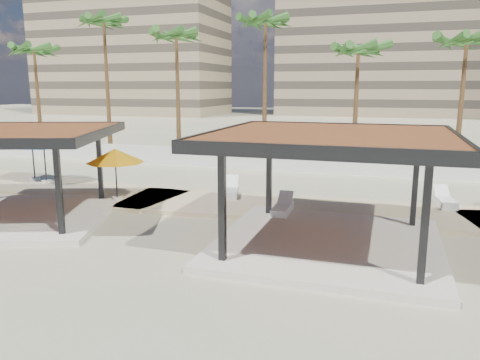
# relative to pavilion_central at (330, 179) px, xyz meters

# --- Properties ---
(ground) EXTENTS (200.00, 200.00, 0.00)m
(ground) POSITION_rel_pavilion_central_xyz_m (-3.46, -2.87, -2.23)
(ground) COLOR tan
(ground) RESTS_ON ground
(promenade) EXTENTS (44.45, 7.97, 0.24)m
(promenade) POSITION_rel_pavilion_central_xyz_m (-1.46, 4.80, -2.17)
(promenade) COLOR #C6B284
(promenade) RESTS_ON ground
(boundary_wall) EXTENTS (56.00, 0.30, 1.20)m
(boundary_wall) POSITION_rel_pavilion_central_xyz_m (-3.46, 13.13, -1.63)
(boundary_wall) COLOR silver
(boundary_wall) RESTS_ON ground
(building_west) EXTENTS (34.00, 16.00, 32.40)m
(building_west) POSITION_rel_pavilion_central_xyz_m (-45.46, 65.13, 13.03)
(building_west) COLOR #937F60
(building_west) RESTS_ON ground
(building_mid) EXTENTS (38.00, 16.00, 30.40)m
(building_mid) POSITION_rel_pavilion_central_xyz_m (0.54, 75.13, 12.03)
(building_mid) COLOR #847259
(building_mid) RESTS_ON ground
(pavilion_central) EXTENTS (7.40, 7.40, 3.74)m
(pavilion_central) POSITION_rel_pavilion_central_xyz_m (0.00, 0.00, 0.00)
(pavilion_central) COLOR beige
(pavilion_central) RESTS_ON ground
(pavilion_west) EXTENTS (8.92, 8.92, 3.55)m
(pavilion_west) POSITION_rel_pavilion_central_xyz_m (-11.93, -0.48, -0.12)
(pavilion_west) COLOR beige
(pavilion_west) RESTS_ON ground
(umbrella_a) EXTENTS (3.94, 3.94, 2.79)m
(umbrella_a) POSITION_rel_pavilion_central_xyz_m (-16.31, 5.34, 0.34)
(umbrella_a) COLOR beige
(umbrella_a) RESTS_ON promenade
(umbrella_b) EXTENTS (2.90, 2.90, 2.26)m
(umbrella_b) POSITION_rel_pavilion_central_xyz_m (-9.70, 2.93, -0.11)
(umbrella_b) COLOR beige
(umbrella_b) RESTS_ON promenade
(umbrella_f) EXTENTS (3.35, 3.35, 2.59)m
(umbrella_f) POSITION_rel_pavilion_central_xyz_m (-15.32, 5.07, 0.17)
(umbrella_f) COLOR beige
(umbrella_f) RESTS_ON promenade
(lounger_a) EXTENTS (1.17, 2.14, 0.77)m
(lounger_a) POSITION_rel_pavilion_central_xyz_m (-5.17, 5.27, -1.87)
(lounger_a) COLOR white
(lounger_a) RESTS_ON promenade
(lounger_b) EXTENTS (0.68, 1.90, 0.71)m
(lounger_b) POSITION_rel_pavilion_central_xyz_m (-2.19, 2.97, -1.88)
(lounger_b) COLOR white
(lounger_b) RESTS_ON promenade
(lounger_c) EXTENTS (0.88, 1.97, 0.72)m
(lounger_c) POSITION_rel_pavilion_central_xyz_m (4.07, 6.28, -1.88)
(lounger_c) COLOR white
(lounger_c) RESTS_ON promenade
(palm_a) EXTENTS (3.00, 3.00, 8.64)m
(palm_a) POSITION_rel_pavilion_central_xyz_m (-24.46, 15.43, 5.28)
(palm_a) COLOR brown
(palm_a) RESTS_ON ground
(palm_b) EXTENTS (3.00, 3.00, 10.55)m
(palm_b) POSITION_rel_pavilion_central_xyz_m (-18.46, 15.83, 7.07)
(palm_b) COLOR brown
(palm_b) RESTS_ON ground
(palm_c) EXTENTS (3.00, 3.00, 9.30)m
(palm_c) POSITION_rel_pavilion_central_xyz_m (-12.46, 15.23, 5.90)
(palm_c) COLOR brown
(palm_c) RESTS_ON ground
(palm_d) EXTENTS (3.00, 3.00, 10.11)m
(palm_d) POSITION_rel_pavilion_central_xyz_m (-6.46, 16.03, 6.66)
(palm_d) COLOR brown
(palm_d) RESTS_ON ground
(palm_e) EXTENTS (3.00, 3.00, 8.13)m
(palm_e) POSITION_rel_pavilion_central_xyz_m (-0.46, 15.53, 4.80)
(palm_e) COLOR brown
(palm_e) RESTS_ON ground
(palm_f) EXTENTS (3.00, 3.00, 8.52)m
(palm_f) POSITION_rel_pavilion_central_xyz_m (5.54, 15.73, 5.17)
(palm_f) COLOR brown
(palm_f) RESTS_ON ground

